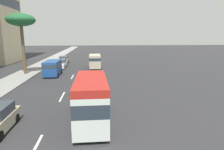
# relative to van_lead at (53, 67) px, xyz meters

# --- Properties ---
(ground_plane) EXTENTS (198.00, 198.00, 0.00)m
(ground_plane) POSITION_rel_van_lead_xyz_m (7.12, -3.11, -1.33)
(ground_plane) COLOR #2D2D30
(sidewalk_right) EXTENTS (162.00, 3.87, 0.15)m
(sidewalk_right) POSITION_rel_van_lead_xyz_m (7.12, 4.70, -1.26)
(sidewalk_right) COLOR gray
(sidewalk_right) RESTS_ON ground_plane
(lane_stripe_near) EXTENTS (3.20, 0.16, 0.01)m
(lane_stripe_near) POSITION_rel_van_lead_xyz_m (-20.40, -3.11, -1.33)
(lane_stripe_near) COLOR silver
(lane_stripe_near) RESTS_ON ground_plane
(lane_stripe_mid) EXTENTS (3.20, 0.16, 0.01)m
(lane_stripe_mid) POSITION_rel_van_lead_xyz_m (-11.00, -3.11, -1.33)
(lane_stripe_mid) COLOR silver
(lane_stripe_mid) RESTS_ON ground_plane
(lane_stripe_far) EXTENTS (3.20, 0.16, 0.01)m
(lane_stripe_far) POSITION_rel_van_lead_xyz_m (-1.18, -3.11, -1.33)
(lane_stripe_far) COLOR silver
(lane_stripe_far) RESTS_ON ground_plane
(van_lead) EXTENTS (4.72, 2.21, 2.32)m
(van_lead) POSITION_rel_van_lead_xyz_m (0.00, 0.00, 0.00)
(van_lead) COLOR #1E478C
(van_lead) RESTS_ON ground_plane
(minibus_second) EXTENTS (6.18, 2.26, 3.19)m
(minibus_second) POSITION_rel_van_lead_xyz_m (-17.21, -6.14, 0.41)
(minibus_second) COLOR silver
(minibus_second) RESTS_ON ground_plane
(car_third) EXTENTS (4.69, 1.81, 1.62)m
(car_third) POSITION_rel_van_lead_xyz_m (7.79, -0.07, -0.57)
(car_third) COLOR white
(car_third) RESTS_ON ground_plane
(car_fifth) EXTENTS (4.14, 1.96, 1.64)m
(car_fifth) POSITION_rel_van_lead_xyz_m (14.14, 0.41, -0.56)
(car_fifth) COLOR beige
(car_fifth) RESTS_ON ground_plane
(van_sixth) EXTENTS (5.22, 2.23, 2.56)m
(van_sixth) POSITION_rel_van_lead_xyz_m (6.87, -6.58, 0.13)
(van_sixth) COLOR beige
(van_sixth) RESTS_ON ground_plane
(car_seventh) EXTENTS (4.53, 1.89, 1.67)m
(car_seventh) POSITION_rel_van_lead_xyz_m (-9.58, -6.22, -0.55)
(car_seventh) COLOR white
(car_seventh) RESTS_ON ground_plane
(palm_tree) EXTENTS (4.27, 4.27, 9.31)m
(palm_tree) POSITION_rel_van_lead_xyz_m (1.41, 4.60, 6.96)
(palm_tree) COLOR brown
(palm_tree) RESTS_ON sidewalk_right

